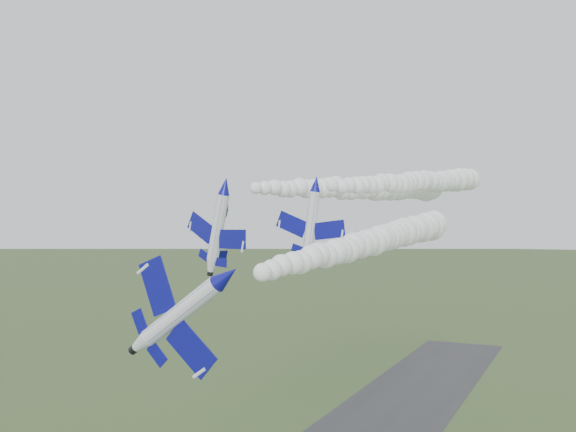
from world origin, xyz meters
The scene contains 6 objects.
jet_lead centered at (8.95, -8.20, 34.95)m, with size 6.91×14.11×9.60m.
smoke_trail_jet_lead centered at (10.71, 28.47, 37.08)m, with size 4.87×65.75×4.87m, color silver, non-canonical shape.
jet_pair_left centered at (-8.96, 21.44, 44.79)m, with size 11.85×14.21×4.28m.
smoke_trail_jet_pair_left centered at (-0.07, 53.55, 45.92)m, with size 5.45×59.31×5.45m, color silver, non-canonical shape.
jet_pair_right centered at (4.37, 22.75, 44.81)m, with size 10.11×12.21×3.15m.
smoke_trail_jet_pair_right centered at (8.37, 62.33, 47.25)m, with size 5.01×73.69×5.01m, color silver, non-canonical shape.
Camera 1 is at (37.41, -56.06, 39.49)m, focal length 40.00 mm.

